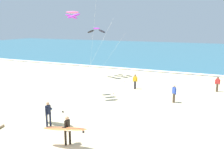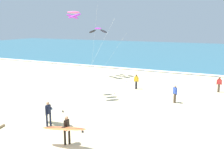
{
  "view_description": "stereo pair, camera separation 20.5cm",
  "coord_description": "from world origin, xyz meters",
  "px_view_note": "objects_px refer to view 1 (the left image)",
  "views": [
    {
      "loc": [
        7.19,
        -8.94,
        6.72
      ],
      "look_at": [
        0.55,
        5.78,
        3.46
      ],
      "focal_mm": 39.92,
      "sensor_mm": 36.0,
      "label": 1
    },
    {
      "loc": [
        7.37,
        -8.85,
        6.72
      ],
      "look_at": [
        0.55,
        5.78,
        3.46
      ],
      "focal_mm": 39.92,
      "sensor_mm": 36.0,
      "label": 2
    }
  ],
  "objects_px": {
    "kite_arc_rose_high": "(73,15)",
    "bystander_blue_top": "(174,94)",
    "kite_arc_violet_near": "(97,30)",
    "surfer_lead": "(66,129)",
    "bystander_red_top": "(217,84)",
    "bystander_yellow_top": "(135,81)",
    "surfer_trailing": "(50,111)"
  },
  "relations": [
    {
      "from": "surfer_trailing",
      "to": "kite_arc_rose_high",
      "type": "xyz_separation_m",
      "value": [
        -2.09,
        6.34,
        6.47
      ]
    },
    {
      "from": "kite_arc_rose_high",
      "to": "bystander_yellow_top",
      "type": "height_order",
      "value": "kite_arc_rose_high"
    },
    {
      "from": "bystander_blue_top",
      "to": "bystander_yellow_top",
      "type": "distance_m",
      "value": 5.53
    },
    {
      "from": "bystander_blue_top",
      "to": "bystander_yellow_top",
      "type": "xyz_separation_m",
      "value": [
        -4.62,
        3.04,
        0.0
      ]
    },
    {
      "from": "surfer_lead",
      "to": "kite_arc_violet_near",
      "type": "xyz_separation_m",
      "value": [
        -7.47,
        17.93,
        4.9
      ]
    },
    {
      "from": "kite_arc_rose_high",
      "to": "surfer_trailing",
      "type": "bearing_deg",
      "value": -71.77
    },
    {
      "from": "surfer_lead",
      "to": "bystander_red_top",
      "type": "relative_size",
      "value": 1.65
    },
    {
      "from": "kite_arc_violet_near",
      "to": "kite_arc_rose_high",
      "type": "distance_m",
      "value": 10.09
    },
    {
      "from": "surfer_trailing",
      "to": "bystander_red_top",
      "type": "relative_size",
      "value": 1.38
    },
    {
      "from": "bystander_yellow_top",
      "to": "kite_arc_rose_high",
      "type": "bearing_deg",
      "value": -128.42
    },
    {
      "from": "surfer_lead",
      "to": "bystander_blue_top",
      "type": "bearing_deg",
      "value": 69.25
    },
    {
      "from": "bystander_yellow_top",
      "to": "surfer_lead",
      "type": "bearing_deg",
      "value": -87.3
    },
    {
      "from": "surfer_lead",
      "to": "bystander_blue_top",
      "type": "xyz_separation_m",
      "value": [
        3.98,
        10.51,
        -0.24
      ]
    },
    {
      "from": "surfer_lead",
      "to": "surfer_trailing",
      "type": "relative_size",
      "value": 1.19
    },
    {
      "from": "surfer_trailing",
      "to": "bystander_red_top",
      "type": "xyz_separation_m",
      "value": [
        9.99,
        13.9,
        -0.23
      ]
    },
    {
      "from": "kite_arc_rose_high",
      "to": "bystander_yellow_top",
      "type": "distance_m",
      "value": 9.44
    },
    {
      "from": "surfer_lead",
      "to": "bystander_red_top",
      "type": "xyz_separation_m",
      "value": [
        7.31,
        15.9,
        -0.24
      ]
    },
    {
      "from": "surfer_lead",
      "to": "surfer_trailing",
      "type": "height_order",
      "value": "same"
    },
    {
      "from": "bystander_blue_top",
      "to": "bystander_red_top",
      "type": "bearing_deg",
      "value": 58.33
    },
    {
      "from": "surfer_lead",
      "to": "bystander_red_top",
      "type": "distance_m",
      "value": 17.5
    },
    {
      "from": "surfer_lead",
      "to": "bystander_blue_top",
      "type": "distance_m",
      "value": 11.24
    },
    {
      "from": "surfer_lead",
      "to": "bystander_yellow_top",
      "type": "relative_size",
      "value": 1.65
    },
    {
      "from": "bystander_red_top",
      "to": "bystander_yellow_top",
      "type": "relative_size",
      "value": 1.0
    },
    {
      "from": "kite_arc_rose_high",
      "to": "bystander_yellow_top",
      "type": "bearing_deg",
      "value": 51.58
    },
    {
      "from": "surfer_trailing",
      "to": "kite_arc_violet_near",
      "type": "distance_m",
      "value": 17.34
    },
    {
      "from": "bystander_red_top",
      "to": "surfer_lead",
      "type": "bearing_deg",
      "value": -114.68
    },
    {
      "from": "kite_arc_rose_high",
      "to": "bystander_blue_top",
      "type": "distance_m",
      "value": 11.24
    },
    {
      "from": "kite_arc_rose_high",
      "to": "bystander_red_top",
      "type": "relative_size",
      "value": 4.94
    },
    {
      "from": "kite_arc_rose_high",
      "to": "bystander_red_top",
      "type": "height_order",
      "value": "kite_arc_rose_high"
    },
    {
      "from": "bystander_red_top",
      "to": "bystander_yellow_top",
      "type": "bearing_deg",
      "value": -163.5
    },
    {
      "from": "surfer_lead",
      "to": "bystander_red_top",
      "type": "bearing_deg",
      "value": 65.32
    },
    {
      "from": "kite_arc_rose_high",
      "to": "bystander_blue_top",
      "type": "bearing_deg",
      "value": 13.93
    }
  ]
}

